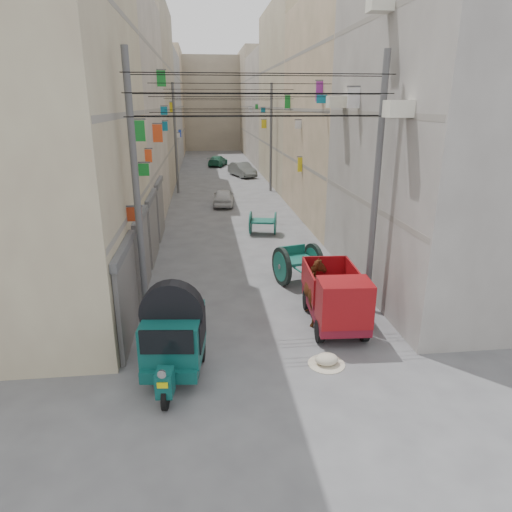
{
  "coord_description": "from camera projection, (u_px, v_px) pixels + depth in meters",
  "views": [
    {
      "loc": [
        -1.67,
        -7.4,
        6.53
      ],
      "look_at": [
        -0.05,
        6.5,
        1.85
      ],
      "focal_mm": 32.0,
      "sensor_mm": 36.0,
      "label": 1
    }
  ],
  "objects": [
    {
      "name": "building_row_right",
      "position": [
        310.0,
        105.0,
        40.2
      ],
      "size": [
        8.0,
        62.0,
        14.0
      ],
      "color": "#9F9B95",
      "rests_on": "ground"
    },
    {
      "name": "overhead_cables",
      "position": [
        237.0,
        98.0,
        20.65
      ],
      "size": [
        7.4,
        22.52,
        1.12
      ],
      "color": "black",
      "rests_on": "ground"
    },
    {
      "name": "mini_truck",
      "position": [
        337.0,
        302.0,
        13.6
      ],
      "size": [
        1.67,
        3.42,
        1.88
      ],
      "rotation": [
        0.0,
        0.0,
        -0.05
      ],
      "color": "black",
      "rests_on": "ground"
    },
    {
      "name": "ground",
      "position": [
        296.0,
        443.0,
        9.23
      ],
      "size": [
        140.0,
        140.0,
        0.0
      ],
      "primitive_type": "plane",
      "color": "#4C4D4F",
      "rests_on": "ground"
    },
    {
      "name": "signboards",
      "position": [
        229.0,
        156.0,
        28.54
      ],
      "size": [
        8.22,
        40.52,
        5.67
      ],
      "color": "#0C6B89",
      "rests_on": "ground"
    },
    {
      "name": "ac_units",
      "position": [
        367.0,
        74.0,
        14.49
      ],
      "size": [
        0.7,
        6.55,
        3.35
      ],
      "color": "silver",
      "rests_on": "ground"
    },
    {
      "name": "auto_rickshaw",
      "position": [
        174.0,
        335.0,
        11.24
      ],
      "size": [
        1.75,
        2.78,
        1.91
      ],
      "rotation": [
        0.0,
        0.0,
        -0.11
      ],
      "color": "black",
      "rests_on": "ground"
    },
    {
      "name": "second_cart",
      "position": [
        263.0,
        222.0,
        23.83
      ],
      "size": [
        1.6,
        1.48,
        1.21
      ],
      "rotation": [
        0.0,
        0.0,
        -0.22
      ],
      "color": "#135346",
      "rests_on": "ground"
    },
    {
      "name": "horse",
      "position": [
        319.0,
        294.0,
        14.3
      ],
      "size": [
        0.94,
        2.06,
        1.74
      ],
      "primitive_type": "imported",
      "rotation": [
        0.0,
        0.0,
        3.14
      ],
      "color": "maroon",
      "rests_on": "ground"
    },
    {
      "name": "distant_car_green",
      "position": [
        218.0,
        161.0,
        50.29
      ],
      "size": [
        2.53,
        4.11,
        1.11
      ],
      "primitive_type": "imported",
      "rotation": [
        0.0,
        0.0,
        2.87
      ],
      "color": "#1E5940",
      "rests_on": "ground"
    },
    {
      "name": "distant_car_grey",
      "position": [
        242.0,
        170.0,
        42.88
      ],
      "size": [
        2.59,
        4.21,
        1.31
      ],
      "primitive_type": "imported",
      "rotation": [
        0.0,
        0.0,
        0.33
      ],
      "color": "#555A58",
      "rests_on": "ground"
    },
    {
      "name": "end_cap_building",
      "position": [
        211.0,
        104.0,
        69.34
      ],
      "size": [
        22.0,
        10.0,
        13.0
      ],
      "primitive_type": "cube",
      "color": "tan",
      "rests_on": "ground"
    },
    {
      "name": "feed_sack",
      "position": [
        327.0,
        359.0,
        11.98
      ],
      "size": [
        0.61,
        0.49,
        0.3
      ],
      "primitive_type": "ellipsoid",
      "color": "beige",
      "rests_on": "ground"
    },
    {
      "name": "building_row_left",
      "position": [
        125.0,
        105.0,
        38.45
      ],
      "size": [
        8.0,
        62.0,
        14.0
      ],
      "color": "#B6AC89",
      "rests_on": "ground"
    },
    {
      "name": "distant_car_white",
      "position": [
        224.0,
        197.0,
        30.63
      ],
      "size": [
        1.61,
        3.42,
        1.13
      ],
      "primitive_type": "imported",
      "rotation": [
        0.0,
        0.0,
        3.06
      ],
      "color": "silver",
      "rests_on": "ground"
    },
    {
      "name": "shutters_left",
      "position": [
        148.0,
        237.0,
        18.1
      ],
      "size": [
        0.18,
        14.4,
        2.88
      ],
      "color": "#535358",
      "rests_on": "ground"
    },
    {
      "name": "utility_poles",
      "position": [
        234.0,
        154.0,
        23.97
      ],
      "size": [
        7.4,
        22.2,
        8.0
      ],
      "color": "#505052",
      "rests_on": "ground"
    },
    {
      "name": "tonga_cart",
      "position": [
        298.0,
        263.0,
        17.34
      ],
      "size": [
        2.02,
        3.43,
        1.46
      ],
      "rotation": [
        0.0,
        0.0,
        0.27
      ],
      "color": "black",
      "rests_on": "ground"
    }
  ]
}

